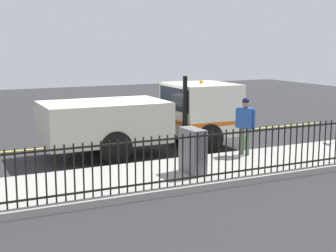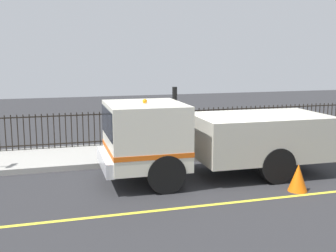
% 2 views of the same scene
% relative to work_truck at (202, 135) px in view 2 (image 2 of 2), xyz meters
% --- Properties ---
extents(ground_plane, '(47.07, 47.07, 0.00)m').
position_rel_work_truck_xyz_m(ground_plane, '(-0.17, -0.97, -1.19)').
color(ground_plane, '#2B2B2D').
rests_on(ground_plane, ground).
extents(sidewalk_slab, '(2.71, 21.40, 0.17)m').
position_rel_work_truck_xyz_m(sidewalk_slab, '(3.03, -0.97, -1.11)').
color(sidewalk_slab, '#A3A099').
rests_on(sidewalk_slab, ground).
extents(lane_marking, '(0.12, 19.26, 0.01)m').
position_rel_work_truck_xyz_m(lane_marking, '(-2.09, -0.97, -1.19)').
color(lane_marking, yellow).
rests_on(lane_marking, ground).
extents(work_truck, '(2.38, 6.36, 2.44)m').
position_rel_work_truck_xyz_m(work_truck, '(0.00, 0.00, 0.00)').
color(work_truck, silver).
rests_on(work_truck, ground).
extents(worker_standing, '(0.56, 0.42, 1.69)m').
position_rel_work_truck_xyz_m(worker_standing, '(2.21, 1.82, 0.01)').
color(worker_standing, '#264C99').
rests_on(worker_standing, sidewalk_slab).
extents(iron_fence, '(0.04, 18.22, 1.21)m').
position_rel_work_truck_xyz_m(iron_fence, '(4.16, -0.97, -0.41)').
color(iron_fence, black).
rests_on(iron_fence, sidewalk_slab).
extents(utility_cabinet, '(0.84, 0.37, 1.14)m').
position_rel_work_truck_xyz_m(utility_cabinet, '(3.36, -0.55, -0.45)').
color(utility_cabinet, slate).
rests_on(utility_cabinet, sidewalk_slab).
extents(traffic_cone, '(0.48, 0.48, 0.69)m').
position_rel_work_truck_xyz_m(traffic_cone, '(-1.77, -1.87, -0.85)').
color(traffic_cone, orange).
rests_on(traffic_cone, ground).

